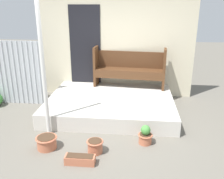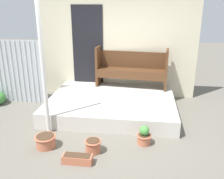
% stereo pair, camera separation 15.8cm
% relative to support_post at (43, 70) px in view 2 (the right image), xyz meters
% --- Properties ---
extents(ground_plane, '(24.00, 24.00, 0.00)m').
position_rel_support_post_xyz_m(ground_plane, '(1.05, 0.08, -1.25)').
color(ground_plane, '#666056').
extents(porch_slab, '(2.83, 2.19, 0.33)m').
position_rel_support_post_xyz_m(porch_slab, '(1.07, 1.17, -1.08)').
color(porch_slab, beige).
rests_on(porch_slab, ground_plane).
extents(house_wall, '(4.03, 0.08, 2.60)m').
position_rel_support_post_xyz_m(house_wall, '(1.04, 2.29, 0.06)').
color(house_wall, beige).
rests_on(house_wall, ground_plane).
extents(support_post, '(0.08, 0.08, 2.49)m').
position_rel_support_post_xyz_m(support_post, '(0.00, 0.00, 0.00)').
color(support_post, silver).
rests_on(support_post, ground_plane).
extents(bench, '(1.81, 0.56, 1.01)m').
position_rel_support_post_xyz_m(bench, '(1.46, 2.03, -0.40)').
color(bench, '#4C2D19').
rests_on(bench, porch_slab).
extents(flower_pot_left, '(0.37, 0.37, 0.22)m').
position_rel_support_post_xyz_m(flower_pot_left, '(0.14, -0.50, -1.12)').
color(flower_pot_left, '#B76647').
rests_on(flower_pot_left, ground_plane).
extents(flower_pot_middle, '(0.29, 0.29, 0.23)m').
position_rel_support_post_xyz_m(flower_pot_middle, '(0.99, -0.55, -1.12)').
color(flower_pot_middle, '#B76647').
rests_on(flower_pot_middle, ground_plane).
extents(flower_pot_right, '(0.27, 0.27, 0.35)m').
position_rel_support_post_xyz_m(flower_pot_right, '(1.83, -0.18, -1.09)').
color(flower_pot_right, '#B76647').
rests_on(flower_pot_right, ground_plane).
extents(planter_box_rect, '(0.47, 0.17, 0.14)m').
position_rel_support_post_xyz_m(planter_box_rect, '(0.80, -0.87, -1.17)').
color(planter_box_rect, '#B76647').
rests_on(planter_box_rect, ground_plane).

